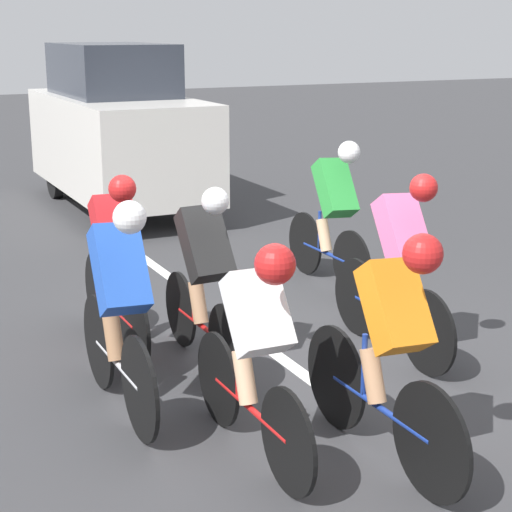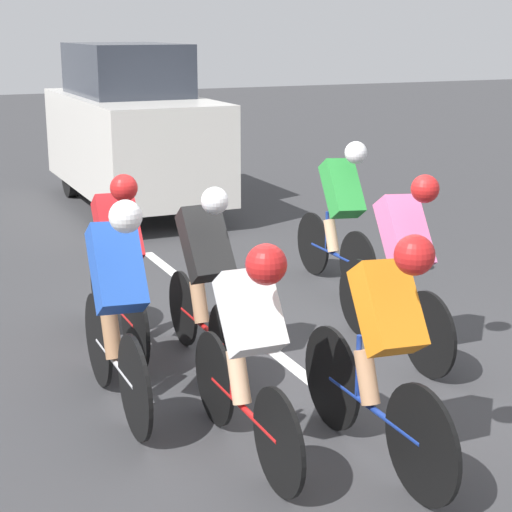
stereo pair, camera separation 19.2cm
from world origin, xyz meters
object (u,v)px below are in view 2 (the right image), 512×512
at_px(cyclist_green, 340,211).
at_px(cyclist_blue, 117,303).
at_px(cyclist_pink, 401,262).
at_px(cyclist_white, 249,344).
at_px(support_car, 131,129).
at_px(cyclist_orange, 384,345).
at_px(cyclist_black, 205,273).
at_px(cyclist_red, 118,259).

bearing_deg(cyclist_green, cyclist_blue, 34.76).
height_order(cyclist_green, cyclist_pink, cyclist_pink).
height_order(cyclist_white, support_car, support_car).
xyz_separation_m(cyclist_green, cyclist_orange, (1.64, 3.41, -0.02)).
distance_m(cyclist_black, cyclist_orange, 1.99).
xyz_separation_m(cyclist_white, cyclist_pink, (-1.82, -1.10, 0.03)).
height_order(cyclist_blue, cyclist_pink, cyclist_blue).
bearing_deg(cyclist_pink, cyclist_orange, 53.35).
relative_size(cyclist_orange, support_car, 0.42).
height_order(cyclist_blue, cyclist_red, cyclist_blue).
relative_size(cyclist_blue, cyclist_pink, 0.99).
bearing_deg(cyclist_orange, cyclist_blue, -48.02).
relative_size(cyclist_black, support_car, 0.39).
relative_size(cyclist_blue, cyclist_red, 0.96).
relative_size(cyclist_white, cyclist_green, 1.01).
relative_size(cyclist_blue, cyclist_green, 1.02).
bearing_deg(cyclist_black, cyclist_green, -144.44).
xyz_separation_m(cyclist_red, support_car, (-1.77, -5.66, 0.39)).
xyz_separation_m(cyclist_black, cyclist_blue, (0.85, 0.55, 0.03)).
bearing_deg(cyclist_green, cyclist_red, 17.95).
xyz_separation_m(cyclist_pink, support_car, (0.27, -6.74, 0.37)).
bearing_deg(cyclist_red, support_car, -107.33).
xyz_separation_m(cyclist_green, cyclist_red, (2.57, 0.83, -0.02)).
relative_size(cyclist_black, cyclist_pink, 0.94).
bearing_deg(cyclist_blue, cyclist_orange, 131.98).
height_order(cyclist_black, support_car, support_car).
bearing_deg(cyclist_black, support_car, -101.17).
bearing_deg(cyclist_red, cyclist_orange, 109.77).
bearing_deg(cyclist_blue, cyclist_black, -147.21).
xyz_separation_m(cyclist_pink, cyclist_red, (2.03, -1.09, -0.02)).
xyz_separation_m(cyclist_white, cyclist_red, (0.22, -2.19, 0.01)).
bearing_deg(cyclist_pink, support_car, -87.72).
distance_m(cyclist_black, cyclist_pink, 1.58).
bearing_deg(cyclist_green, cyclist_orange, 64.29).
bearing_deg(support_car, cyclist_red, 72.67).
relative_size(cyclist_pink, cyclist_orange, 0.97).
bearing_deg(cyclist_orange, cyclist_red, -70.23).
distance_m(cyclist_black, support_car, 6.42).
bearing_deg(cyclist_red, cyclist_pink, 151.89).
relative_size(cyclist_black, cyclist_orange, 0.91).
relative_size(cyclist_green, cyclist_red, 0.93).
height_order(cyclist_green, cyclist_orange, cyclist_green).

